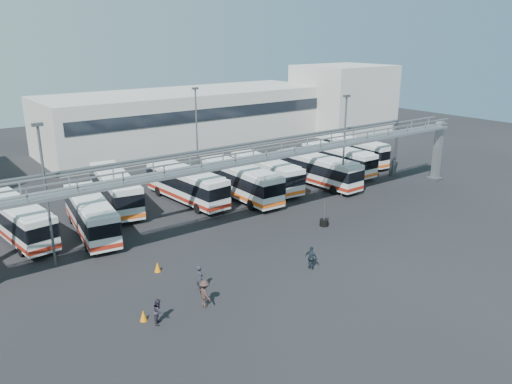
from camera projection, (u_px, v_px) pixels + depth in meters
ground at (299, 247)px, 38.62m from camera, size 140.00×140.00×0.00m
gantry at (253, 163)px, 41.45m from camera, size 51.40×5.15×7.10m
warehouse at (189, 118)px, 73.29m from camera, size 42.00×14.00×8.00m
building_right at (343, 99)px, 83.12m from camera, size 14.00×12.00×11.00m
light_pole_left at (46, 188)px, 33.86m from camera, size 0.70×0.35×10.21m
light_pole_mid at (344, 141)px, 49.10m from camera, size 0.70×0.35×10.21m
light_pole_back at (197, 128)px, 55.98m from camera, size 0.70×0.35×10.21m
bus_1 at (17, 219)px, 39.49m from camera, size 3.69×10.75×3.20m
bus_2 at (91, 214)px, 40.64m from camera, size 3.86×10.75×3.19m
bus_3 at (115, 188)px, 46.93m from camera, size 4.40×11.59×3.44m
bus_4 at (186, 184)px, 48.55m from camera, size 3.33×11.12×3.33m
bus_5 at (240, 180)px, 49.64m from camera, size 2.83×11.32×3.43m
bus_6 at (266, 172)px, 53.03m from camera, size 3.18×10.73×3.21m
bus_7 at (318, 169)px, 54.05m from camera, size 2.89×10.86×3.27m
bus_8 at (338, 158)px, 59.07m from camera, size 2.41×10.29×3.12m
bus_9 at (357, 150)px, 63.38m from camera, size 2.93×10.36×3.11m
pedestrian_a at (200, 278)px, 31.78m from camera, size 0.54×0.71×1.75m
pedestrian_b at (158, 311)px, 28.20m from camera, size 0.90×0.93×1.52m
pedestrian_c at (205, 294)px, 29.89m from camera, size 0.68×1.14×1.75m
pedestrian_d at (311, 258)px, 34.76m from camera, size 0.64×1.06×1.69m
cone_left at (143, 315)px, 28.56m from camera, size 0.51×0.51×0.68m
cone_right at (158, 267)px, 34.50m from camera, size 0.57×0.57×0.72m
tire_stack at (324, 222)px, 42.79m from camera, size 0.75×0.75×2.16m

